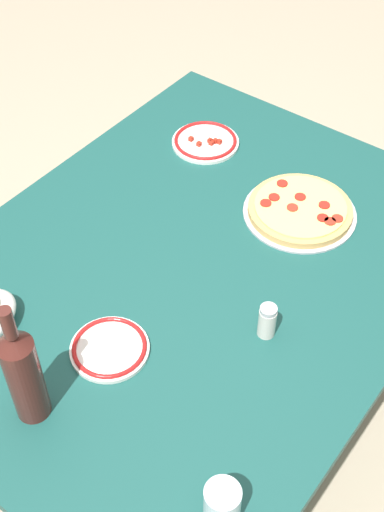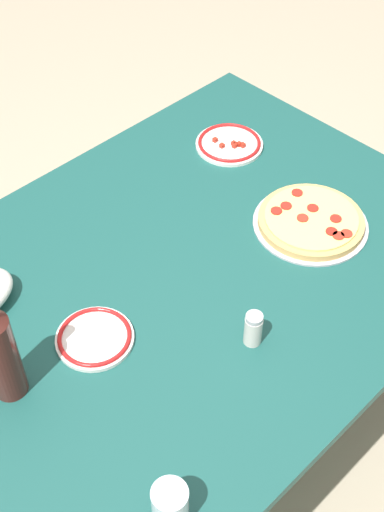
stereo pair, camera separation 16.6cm
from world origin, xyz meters
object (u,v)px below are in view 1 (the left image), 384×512
water_glass (222,505)px  spice_shaker (267,321)px  side_plate_near (110,348)px  pepperoni_pizza (300,210)px  dining_table (192,293)px  wine_bottle (23,373)px  side_plate_far (205,141)px

water_glass → spice_shaker: 0.43m
water_glass → side_plate_near: (0.15, 0.41, -0.04)m
pepperoni_pizza → side_plate_near: pepperoni_pizza is taller
dining_table → spice_shaker: bearing=-104.5°
wine_bottle → side_plate_near: wine_bottle is taller
pepperoni_pizza → side_plate_far: size_ratio=1.52×
dining_table → side_plate_near: bearing=-177.8°
dining_table → pepperoni_pizza: (0.31, -0.11, 0.12)m
dining_table → side_plate_far: bearing=32.5°
side_plate_far → wine_bottle: bearing=-165.0°
water_glass → side_plate_near: water_glass is taller
water_glass → pepperoni_pizza: bearing=21.4°
pepperoni_pizza → water_glass: bearing=-158.6°
wine_bottle → spice_shaker: bearing=-31.0°
dining_table → spice_shaker: (-0.07, -0.26, 0.15)m
side_plate_far → side_plate_near: bearing=-159.3°
dining_table → spice_shaker: spice_shaker is taller
side_plate_near → spice_shaker: spice_shaker is taller
water_glass → spice_shaker: size_ratio=1.18×
wine_bottle → spice_shaker: wine_bottle is taller
water_glass → spice_shaker: bearing=22.2°
wine_bottle → side_plate_near: size_ratio=1.82×
wine_bottle → water_glass: 0.44m
side_plate_near → water_glass: bearing=-110.7°
wine_bottle → side_plate_far: 0.96m
dining_table → pepperoni_pizza: 0.36m
side_plate_near → spice_shaker: size_ratio=2.00×
side_plate_far → spice_shaker: 0.70m
side_plate_near → side_plate_far: side_plate_far is taller
side_plate_near → side_plate_far: 0.77m
dining_table → wine_bottle: bearing=178.7°
water_glass → side_plate_far: (0.87, 0.68, -0.04)m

